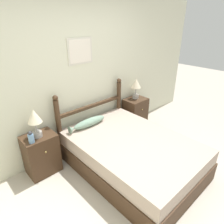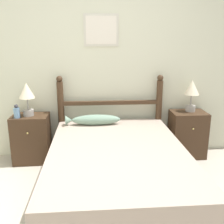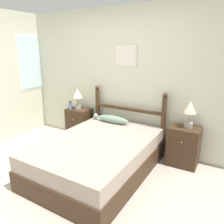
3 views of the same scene
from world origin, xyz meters
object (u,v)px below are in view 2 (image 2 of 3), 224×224
bottle (17,112)px  table_lamp_left (27,94)px  table_lamp_right (192,91)px  nightstand_left (32,138)px  fish_pillow (94,120)px  nightstand_right (187,134)px  bed (117,171)px

bottle → table_lamp_left: bearing=36.2°
bottle → table_lamp_right: bearing=3.6°
nightstand_left → fish_pillow: (0.84, -0.08, 0.27)m
table_lamp_left → table_lamp_right: same height
nightstand_left → table_lamp_left: table_lamp_left is taller
nightstand_right → bed: bearing=-140.9°
nightstand_left → fish_pillow: fish_pillow is taller
table_lamp_left → fish_pillow: 0.91m
nightstand_left → nightstand_right: same height
nightstand_right → bottle: 2.31m
table_lamp_left → nightstand_right: bearing=0.3°
bed → table_lamp_left: table_lamp_left is taller
table_lamp_right → fish_pillow: (-1.33, -0.12, -0.34)m
nightstand_left → bottle: size_ratio=3.63×
table_lamp_right → bottle: (-2.30, -0.14, -0.21)m
bed → table_lamp_right: table_lamp_right is taller
nightstand_left → table_lamp_left: 0.61m
nightstand_right → table_lamp_left: 2.23m
bed → table_lamp_right: (1.10, 0.91, 0.67)m
bed → table_lamp_left: size_ratio=4.79×
bed → nightstand_right: (1.07, 0.87, 0.06)m
nightstand_right → fish_pillow: 1.33m
bed → bottle: size_ratio=11.62×
nightstand_right → bottle: (-2.27, -0.10, 0.40)m
nightstand_right → table_lamp_left: bearing=-179.7°
table_lamp_right → bottle: table_lamp_right is taller
nightstand_right → table_lamp_right: bearing=54.3°
table_lamp_left → table_lamp_right: 2.18m
table_lamp_left → table_lamp_right: (2.18, 0.05, 0.00)m
nightstand_left → table_lamp_right: 2.25m
bottle → nightstand_left: bearing=37.8°
bottle → bed: bearing=-32.6°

